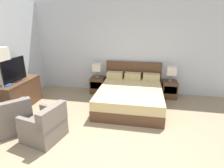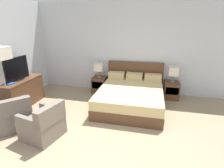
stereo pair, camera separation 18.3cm
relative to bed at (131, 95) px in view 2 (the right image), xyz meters
name	(u,v)px [view 2 (the right image)]	position (x,y,z in m)	size (l,w,h in m)	color
ground_plane	(95,160)	(-0.33, -2.29, -0.29)	(10.03, 10.03, 0.00)	#998466
wall_back	(126,49)	(-0.33, 1.08, 1.16)	(7.12, 0.06, 2.90)	silver
bed	(131,95)	(0.00, 0.00, 0.00)	(1.79, 2.15, 1.05)	brown
nightstand_left	(99,85)	(-1.16, 0.76, -0.03)	(0.44, 0.46, 0.53)	brown
nightstand_right	(171,90)	(1.16, 0.76, -0.03)	(0.44, 0.46, 0.53)	brown
table_lamp_left	(99,67)	(-1.16, 0.76, 0.57)	(0.27, 0.27, 0.46)	gray
table_lamp_right	(174,71)	(1.16, 0.76, 0.57)	(0.27, 0.27, 0.46)	gray
dresser	(22,92)	(-2.99, -0.70, 0.10)	(0.54, 1.30, 0.76)	brown
tv	(17,69)	(-2.99, -0.72, 0.77)	(0.18, 0.83, 0.62)	black
book_red_cover	(9,83)	(-2.99, -1.07, 0.49)	(0.22, 0.19, 0.03)	#234C8E
armchair_by_window	(14,116)	(-2.38, -1.72, 0.00)	(0.97, 0.97, 0.76)	#70665B
armchair_companion	(44,125)	(-1.54, -1.89, 0.00)	(0.82, 0.81, 0.76)	#70665B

